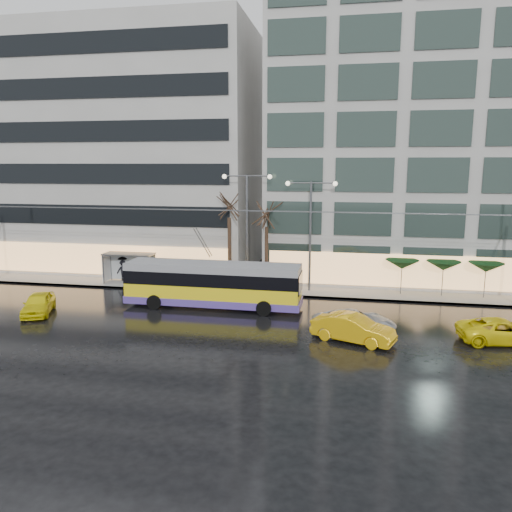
% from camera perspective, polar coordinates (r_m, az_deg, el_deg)
% --- Properties ---
extents(ground, '(140.00, 140.00, 0.00)m').
position_cam_1_polar(ground, '(30.97, -8.77, -8.43)').
color(ground, black).
rests_on(ground, ground).
extents(sidewalk, '(80.00, 10.00, 0.15)m').
position_cam_1_polar(sidewalk, '(43.47, -0.15, -2.68)').
color(sidewalk, gray).
rests_on(sidewalk, ground).
extents(kerb, '(80.00, 0.10, 0.15)m').
position_cam_1_polar(kerb, '(38.77, -1.53, -4.31)').
color(kerb, slate).
rests_on(kerb, ground).
extents(building_left, '(34.00, 14.00, 22.00)m').
position_cam_1_polar(building_left, '(53.33, -18.83, 11.20)').
color(building_left, '#A09E99').
rests_on(building_left, sidewalk).
extents(building_right, '(32.00, 14.00, 25.00)m').
position_cam_1_polar(building_right, '(47.53, 22.22, 12.95)').
color(building_right, '#A09E99').
rests_on(building_right, sidewalk).
extents(trolleybus, '(12.38, 4.88, 5.73)m').
position_cam_1_polar(trolleybus, '(35.13, -4.96, -3.43)').
color(trolleybus, yellow).
rests_on(trolleybus, ground).
extents(catenary, '(42.24, 5.12, 7.00)m').
position_cam_1_polar(catenary, '(37.07, -3.44, 1.59)').
color(catenary, '#595B60').
rests_on(catenary, ground).
extents(bus_shelter, '(4.20, 1.60, 2.51)m').
position_cam_1_polar(bus_shelter, '(43.18, -14.67, -0.56)').
color(bus_shelter, '#595B60').
rests_on(bus_shelter, sidewalk).
extents(street_lamp_near, '(3.96, 0.36, 9.03)m').
position_cam_1_polar(street_lamp_near, '(39.40, -1.03, 4.68)').
color(street_lamp_near, '#595B60').
rests_on(street_lamp_near, sidewalk).
extents(street_lamp_far, '(3.96, 0.36, 8.53)m').
position_cam_1_polar(street_lamp_far, '(38.73, 6.25, 4.11)').
color(street_lamp_far, '#595B60').
rests_on(street_lamp_far, sidewalk).
extents(tree_a, '(3.20, 3.20, 8.40)m').
position_cam_1_polar(tree_a, '(39.82, -3.11, 6.31)').
color(tree_a, black).
rests_on(tree_a, sidewalk).
extents(tree_b, '(3.20, 3.20, 7.70)m').
position_cam_1_polar(tree_b, '(39.47, 1.22, 5.29)').
color(tree_b, black).
rests_on(tree_b, sidewalk).
extents(parasol_a, '(2.50, 2.50, 2.65)m').
position_cam_1_polar(parasol_a, '(39.52, 16.35, -0.92)').
color(parasol_a, '#595B60').
rests_on(parasol_a, sidewalk).
extents(parasol_b, '(2.50, 2.50, 2.65)m').
position_cam_1_polar(parasol_b, '(39.94, 20.63, -1.06)').
color(parasol_b, '#595B60').
rests_on(parasol_b, sidewalk).
extents(parasol_c, '(2.50, 2.50, 2.65)m').
position_cam_1_polar(parasol_c, '(40.57, 24.80, -1.19)').
color(parasol_c, '#595B60').
rests_on(parasol_c, sidewalk).
extents(taxi_a, '(3.13, 4.53, 1.43)m').
position_cam_1_polar(taxi_a, '(36.75, -23.61, -5.00)').
color(taxi_a, yellow).
rests_on(taxi_a, ground).
extents(taxi_b, '(4.97, 3.18, 1.55)m').
position_cam_1_polar(taxi_b, '(29.13, 11.04, -8.13)').
color(taxi_b, '#E9AC0C').
rests_on(taxi_b, ground).
extents(taxi_c, '(5.19, 2.87, 1.37)m').
position_cam_1_polar(taxi_c, '(31.68, 26.41, -7.69)').
color(taxi_c, yellow).
rests_on(taxi_c, ground).
extents(sedan_silver, '(5.40, 3.62, 1.38)m').
position_cam_1_polar(sedan_silver, '(30.63, 11.20, -7.36)').
color(sedan_silver, '#B4B5B9').
rests_on(sedan_silver, ground).
extents(pedestrian_a, '(1.20, 1.21, 2.19)m').
position_cam_1_polar(pedestrian_a, '(43.03, -13.13, -1.03)').
color(pedestrian_a, black).
rests_on(pedestrian_a, sidewalk).
extents(pedestrian_b, '(0.96, 0.92, 1.55)m').
position_cam_1_polar(pedestrian_b, '(41.25, -11.72, -2.41)').
color(pedestrian_b, black).
rests_on(pedestrian_b, sidewalk).
extents(pedestrian_c, '(1.21, 0.90, 2.11)m').
position_cam_1_polar(pedestrian_c, '(43.96, -14.94, -1.30)').
color(pedestrian_c, black).
rests_on(pedestrian_c, sidewalk).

